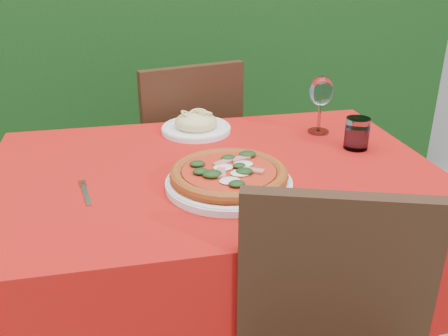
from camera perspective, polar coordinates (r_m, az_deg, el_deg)
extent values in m
cube|color=black|center=(2.88, -7.25, 13.39)|extent=(3.20, 0.55, 1.60)
cube|color=#4B2918|center=(1.43, -1.21, -1.03)|extent=(1.20, 0.80, 0.04)
cylinder|color=#4B2918|center=(1.56, 22.47, -16.92)|extent=(0.05, 0.05, 0.70)
cylinder|color=#4B2918|center=(1.91, -19.49, -8.26)|extent=(0.05, 0.05, 0.70)
cylinder|color=#4B2918|center=(2.04, 12.16, -5.12)|extent=(0.05, 0.05, 0.70)
cube|color=#B0120D|center=(1.49, -1.16, -5.64)|extent=(1.26, 0.86, 0.32)
cube|color=black|center=(1.10, 12.46, -13.31)|extent=(0.39, 0.17, 0.44)
cube|color=black|center=(2.20, -5.24, 0.38)|extent=(0.50, 0.50, 0.04)
cube|color=black|center=(1.95, -3.49, 5.04)|extent=(0.41, 0.14, 0.45)
cylinder|color=black|center=(2.51, -2.73, -2.29)|extent=(0.04, 0.04, 0.42)
cylinder|color=black|center=(2.41, -10.53, -3.91)|extent=(0.04, 0.04, 0.42)
cylinder|color=black|center=(2.22, 0.96, -5.95)|extent=(0.04, 0.04, 0.42)
cylinder|color=black|center=(2.11, -7.77, -8.02)|extent=(0.04, 0.04, 0.42)
cylinder|color=white|center=(1.30, 0.57, -1.82)|extent=(0.33, 0.33, 0.02)
cylinder|color=#BA5419|center=(1.29, 0.57, -1.02)|extent=(0.34, 0.34, 0.02)
cylinder|color=#910C09|center=(1.29, 0.57, -0.41)|extent=(0.28, 0.28, 0.01)
cylinder|color=white|center=(1.69, -3.20, 4.42)|extent=(0.23, 0.23, 0.02)
ellipsoid|color=#D6C585|center=(1.69, -3.22, 5.26)|extent=(0.19, 0.19, 0.06)
cylinder|color=silver|center=(1.59, 14.95, 3.83)|extent=(0.07, 0.07, 0.10)
cylinder|color=#98B8CF|center=(1.59, 14.89, 3.34)|extent=(0.06, 0.06, 0.07)
cylinder|color=silver|center=(1.72, 10.71, 4.12)|extent=(0.07, 0.07, 0.01)
cylinder|color=silver|center=(1.70, 10.84, 5.79)|extent=(0.01, 0.01, 0.10)
ellipsoid|color=silver|center=(1.67, 11.08, 8.64)|extent=(0.08, 0.08, 0.10)
cube|color=#B8B7BF|center=(1.31, -15.48, -2.97)|extent=(0.05, 0.16, 0.00)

